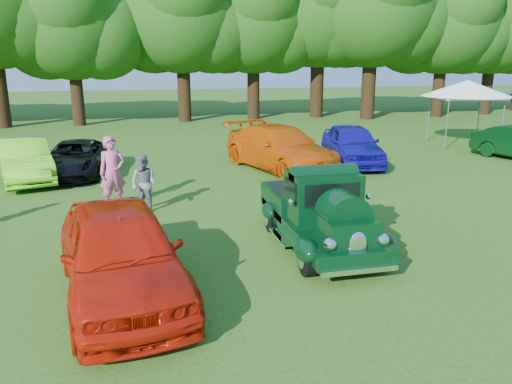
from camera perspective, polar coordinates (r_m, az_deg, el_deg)
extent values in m
plane|color=#2B4E12|center=(10.09, 1.57, -8.24)|extent=(120.00, 120.00, 0.00)
cylinder|color=black|center=(9.52, 5.89, -7.58)|extent=(0.20, 0.67, 0.67)
cylinder|color=black|center=(10.10, 14.05, -6.63)|extent=(0.20, 0.67, 0.67)
cylinder|color=black|center=(11.84, 1.78, -2.93)|extent=(0.20, 0.67, 0.67)
cylinder|color=black|center=(12.31, 8.58, -2.39)|extent=(0.20, 0.67, 0.67)
cube|color=black|center=(10.92, 7.31, -3.87)|extent=(1.56, 4.09, 0.31)
cube|color=black|center=(9.73, 9.91, -4.09)|extent=(1.00, 1.32, 0.56)
cube|color=black|center=(10.62, 7.65, -0.63)|extent=(1.42, 1.04, 1.09)
cube|color=black|center=(10.12, 8.69, -0.33)|extent=(1.18, 0.05, 0.47)
cube|color=black|center=(11.96, 5.26, -0.85)|extent=(1.56, 1.86, 0.53)
cube|color=black|center=(11.89, 5.29, 0.33)|extent=(1.34, 1.63, 0.05)
ellipsoid|color=black|center=(9.45, 5.76, -6.63)|extent=(0.45, 0.78, 0.45)
ellipsoid|color=black|center=(10.05, 14.25, -5.69)|extent=(0.45, 0.78, 0.45)
ellipsoid|color=black|center=(11.78, 1.53, -2.19)|extent=(0.35, 0.65, 0.38)
ellipsoid|color=black|center=(12.28, 8.84, -1.65)|extent=(0.35, 0.65, 0.38)
ellipsoid|color=white|center=(9.18, 11.55, -6.07)|extent=(0.37, 0.11, 0.54)
sphere|color=white|center=(9.03, 8.45, -5.93)|extent=(0.25, 0.25, 0.25)
sphere|color=white|center=(9.44, 14.22, -5.30)|extent=(0.25, 0.25, 0.25)
cube|color=white|center=(9.23, 11.77, -8.78)|extent=(1.47, 0.10, 0.10)
cube|color=white|center=(12.91, 3.91, -1.30)|extent=(1.47, 0.10, 0.10)
imported|color=#AD1507|center=(8.82, -15.22, -6.67)|extent=(2.60, 4.95, 1.61)
imported|color=#60D01B|center=(18.38, -24.92, 3.32)|extent=(2.56, 4.49, 1.40)
imported|color=black|center=(18.64, -19.96, 3.64)|extent=(2.40, 4.48, 1.20)
imported|color=#C14906|center=(18.46, 2.83, 5.04)|extent=(3.83, 5.89, 1.59)
imported|color=#110C8A|center=(19.76, 10.90, 5.37)|extent=(2.57, 4.75, 1.53)
imported|color=#C14F81|center=(14.12, -16.08, 2.17)|extent=(0.83, 0.66, 1.98)
imported|color=slate|center=(13.48, -12.72, 0.90)|extent=(0.96, 0.94, 1.56)
cube|color=white|center=(25.50, 22.88, 9.95)|extent=(3.33, 3.33, 0.11)
cone|color=white|center=(25.47, 22.98, 10.87)|extent=(4.88, 4.88, 0.73)
cylinder|color=slate|center=(24.00, 20.96, 7.13)|extent=(0.06, 0.06, 2.20)
cylinder|color=slate|center=(26.32, 19.10, 7.90)|extent=(0.06, 0.06, 2.20)
cylinder|color=slate|center=(24.98, 26.33, 6.84)|extent=(0.06, 0.06, 2.20)
cylinder|color=slate|center=(27.21, 24.09, 7.64)|extent=(0.06, 0.06, 2.20)
cylinder|color=#312110|center=(32.76, -19.76, 10.44)|extent=(0.75, 0.75, 3.73)
sphere|color=#10450E|center=(32.76, -20.44, 17.86)|extent=(6.83, 6.83, 6.83)
cylinder|color=#312110|center=(33.22, -8.23, 11.58)|extent=(0.84, 0.84, 4.18)
sphere|color=#10450E|center=(33.29, -8.55, 19.79)|extent=(7.64, 7.64, 7.64)
cylinder|color=#312110|center=(34.42, -0.30, 11.79)|extent=(0.82, 0.82, 4.11)
sphere|color=#10450E|center=(34.48, -0.31, 19.58)|extent=(7.51, 7.51, 7.51)
cylinder|color=#312110|center=(35.72, 6.97, 12.19)|extent=(0.92, 0.92, 4.60)
sphere|color=#10450E|center=(35.86, 7.25, 20.58)|extent=(8.41, 8.41, 8.41)
cylinder|color=#312110|center=(35.12, 12.74, 11.92)|extent=(0.93, 0.93, 4.63)
sphere|color=#10450E|center=(35.27, 13.27, 20.49)|extent=(8.46, 8.46, 8.46)
cylinder|color=#312110|center=(37.92, 20.13, 11.12)|extent=(0.80, 0.80, 4.01)
sphere|color=#10450E|center=(37.96, 20.78, 18.00)|extent=(7.33, 7.33, 7.33)
cylinder|color=#312110|center=(41.00, 24.87, 10.84)|extent=(0.79, 0.79, 3.95)
sphere|color=#10450E|center=(41.03, 25.59, 17.10)|extent=(7.23, 7.23, 7.23)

